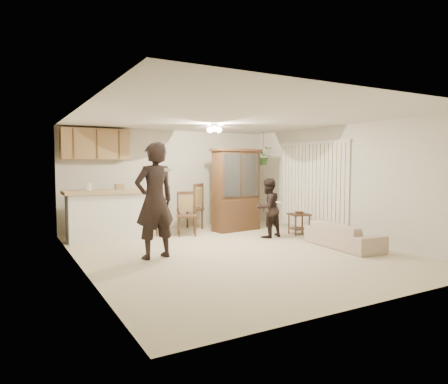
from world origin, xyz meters
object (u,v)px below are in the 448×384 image
side_table (299,224)px  chair_bar (145,223)px  adult (155,207)px  chair_hutch_left (187,223)px  child (268,207)px  china_hutch (236,190)px  sofa (343,229)px  chair_hutch_right (191,217)px

side_table → chair_bar: (-3.22, 1.54, 0.05)m
adult → chair_hutch_left: adult is taller
side_table → chair_hutch_left: (-2.35, 1.17, 0.03)m
child → china_hutch: 1.22m
side_table → sofa: bearing=-97.3°
child → chair_bar: size_ratio=1.28×
china_hutch → side_table: bearing=-56.6°
chair_bar → chair_hutch_left: 0.95m
chair_bar → chair_hutch_right: 1.30m
chair_bar → chair_hutch_left: bearing=-35.5°
sofa → china_hutch: (-0.80, 2.79, 0.63)m
sofa → chair_hutch_left: chair_hutch_left is taller
chair_bar → chair_hutch_left: chair_bar is taller
child → adult: bearing=2.8°
chair_hutch_right → adult: bearing=16.3°
side_table → chair_bar: 3.57m
chair_bar → chair_hutch_right: size_ratio=0.91×
china_hutch → chair_hutch_right: size_ratio=1.73×
china_hutch → chair_bar: (-2.22, 0.34, -0.70)m
child → chair_bar: bearing=-42.9°
adult → chair_hutch_left: 2.36m
sofa → china_hutch: bearing=20.7°
child → china_hutch: bearing=-93.8°
side_table → chair_bar: chair_bar is taller
china_hutch → side_table: china_hutch is taller
adult → side_table: (3.75, 0.63, -0.65)m
child → side_table: size_ratio=2.50×
chair_hutch_right → chair_hutch_left: bearing=21.2°
chair_bar → chair_hutch_right: (1.27, 0.28, 0.03)m
adult → chair_bar: size_ratio=1.70×
chair_bar → sofa: bearing=-58.2°
sofa → adult: bearing=79.7°
adult → side_table: size_ratio=3.34×
child → side_table: (0.87, -0.03, -0.42)m
child → chair_hutch_right: 2.12m
china_hutch → side_table: (1.00, -1.21, -0.74)m
sofa → adult: size_ratio=1.04×
sofa → child: (-0.67, 1.62, 0.31)m
china_hutch → chair_bar: china_hutch is taller
sofa → side_table: bearing=-2.5°
china_hutch → chair_hutch_right: (-0.95, 0.61, -0.67)m
sofa → chair_bar: 4.35m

